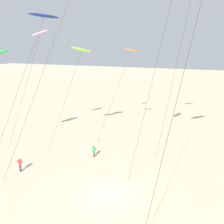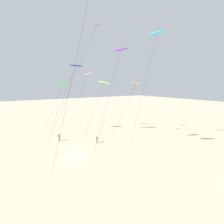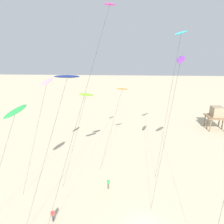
{
  "view_description": "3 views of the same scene",
  "coord_description": "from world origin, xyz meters",
  "px_view_note": "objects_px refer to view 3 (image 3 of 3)",
  "views": [
    {
      "loc": [
        7.97,
        -19.39,
        14.02
      ],
      "look_at": [
        -3.35,
        10.01,
        5.38
      ],
      "focal_mm": 40.03,
      "sensor_mm": 36.0,
      "label": 1
    },
    {
      "loc": [
        31.53,
        -12.87,
        13.07
      ],
      "look_at": [
        -0.26,
        8.18,
        7.41
      ],
      "focal_mm": 31.08,
      "sensor_mm": 36.0,
      "label": 2
    },
    {
      "loc": [
        -2.79,
        -18.83,
        20.28
      ],
      "look_at": [
        -4.17,
        7.72,
        11.75
      ],
      "focal_mm": 33.39,
      "sensor_mm": 36.0,
      "label": 3
    }
  ],
  "objects_px": {
    "kite_magenta": "(108,11)",
    "kite_lime": "(86,95)",
    "stilt_house": "(217,113)",
    "kite_green": "(15,112)",
    "kite_pink": "(47,83)",
    "kite_purple": "(181,61)",
    "kite_cyan": "(181,34)",
    "kite_orange": "(122,90)",
    "kite_navy": "(67,77)",
    "kite_flyer_middle": "(53,215)",
    "kite_flyer_nearest": "(108,183)"
  },
  "relations": [
    {
      "from": "kite_orange",
      "to": "kite_flyer_nearest",
      "type": "xyz_separation_m",
      "value": [
        -1.79,
        -9.45,
        -12.07
      ]
    },
    {
      "from": "kite_green",
      "to": "kite_navy",
      "type": "bearing_deg",
      "value": 9.02
    },
    {
      "from": "kite_green",
      "to": "kite_flyer_nearest",
      "type": "height_order",
      "value": "kite_green"
    },
    {
      "from": "kite_lime",
      "to": "kite_flyer_middle",
      "type": "xyz_separation_m",
      "value": [
        -2.66,
        -10.6,
        -12.3
      ]
    },
    {
      "from": "kite_navy",
      "to": "kite_orange",
      "type": "xyz_separation_m",
      "value": [
        6.19,
        12.04,
        -3.86
      ]
    },
    {
      "from": "kite_navy",
      "to": "kite_orange",
      "type": "distance_m",
      "value": 14.07
    },
    {
      "from": "kite_pink",
      "to": "kite_magenta",
      "type": "bearing_deg",
      "value": -16.8
    },
    {
      "from": "kite_flyer_nearest",
      "to": "stilt_house",
      "type": "distance_m",
      "value": 35.43
    },
    {
      "from": "kite_pink",
      "to": "kite_navy",
      "type": "bearing_deg",
      "value": -49.28
    },
    {
      "from": "kite_pink",
      "to": "stilt_house",
      "type": "relative_size",
      "value": 2.73
    },
    {
      "from": "kite_lime",
      "to": "kite_navy",
      "type": "height_order",
      "value": "kite_navy"
    },
    {
      "from": "kite_pink",
      "to": "kite_flyer_middle",
      "type": "height_order",
      "value": "kite_pink"
    },
    {
      "from": "stilt_house",
      "to": "kite_green",
      "type": "bearing_deg",
      "value": -141.96
    },
    {
      "from": "kite_lime",
      "to": "kite_pink",
      "type": "xyz_separation_m",
      "value": [
        -5.16,
        -1.8,
        2.12
      ]
    },
    {
      "from": "kite_orange",
      "to": "kite_flyer_middle",
      "type": "xyz_separation_m",
      "value": [
        -8.01,
        -15.82,
        -12.07
      ]
    },
    {
      "from": "kite_navy",
      "to": "kite_flyer_middle",
      "type": "height_order",
      "value": "kite_navy"
    },
    {
      "from": "kite_pink",
      "to": "stilt_house",
      "type": "distance_m",
      "value": 42.13
    },
    {
      "from": "kite_cyan",
      "to": "kite_orange",
      "type": "xyz_separation_m",
      "value": [
        -8.48,
        2.6,
        -8.87
      ]
    },
    {
      "from": "kite_magenta",
      "to": "stilt_house",
      "type": "relative_size",
      "value": 4.25
    },
    {
      "from": "kite_cyan",
      "to": "kite_pink",
      "type": "xyz_separation_m",
      "value": [
        -18.99,
        -4.42,
        -6.51
      ]
    },
    {
      "from": "kite_flyer_middle",
      "to": "kite_cyan",
      "type": "bearing_deg",
      "value": 38.72
    },
    {
      "from": "kite_magenta",
      "to": "kite_lime",
      "type": "bearing_deg",
      "value": 129.34
    },
    {
      "from": "kite_magenta",
      "to": "kite_orange",
      "type": "distance_m",
      "value": 14.73
    },
    {
      "from": "kite_pink",
      "to": "kite_orange",
      "type": "bearing_deg",
      "value": 33.72
    },
    {
      "from": "kite_purple",
      "to": "kite_pink",
      "type": "relative_size",
      "value": 1.2
    },
    {
      "from": "kite_navy",
      "to": "kite_purple",
      "type": "bearing_deg",
      "value": 10.78
    },
    {
      "from": "kite_magenta",
      "to": "kite_cyan",
      "type": "relative_size",
      "value": 1.1
    },
    {
      "from": "kite_lime",
      "to": "kite_pink",
      "type": "height_order",
      "value": "kite_pink"
    },
    {
      "from": "kite_green",
      "to": "kite_flyer_middle",
      "type": "bearing_deg",
      "value": -33.32
    },
    {
      "from": "kite_magenta",
      "to": "kite_flyer_middle",
      "type": "bearing_deg",
      "value": -135.82
    },
    {
      "from": "kite_navy",
      "to": "stilt_house",
      "type": "height_order",
      "value": "kite_navy"
    },
    {
      "from": "kite_navy",
      "to": "kite_cyan",
      "type": "bearing_deg",
      "value": 32.76
    },
    {
      "from": "kite_magenta",
      "to": "kite_lime",
      "type": "relative_size",
      "value": 1.8
    },
    {
      "from": "kite_cyan",
      "to": "kite_lime",
      "type": "xyz_separation_m",
      "value": [
        -13.83,
        -2.62,
        -8.63
      ]
    },
    {
      "from": "kite_pink",
      "to": "stilt_house",
      "type": "height_order",
      "value": "kite_pink"
    },
    {
      "from": "kite_purple",
      "to": "kite_cyan",
      "type": "relative_size",
      "value": 0.85
    },
    {
      "from": "kite_magenta",
      "to": "kite_purple",
      "type": "xyz_separation_m",
      "value": [
        8.67,
        0.15,
        -5.38
      ]
    },
    {
      "from": "kite_orange",
      "to": "kite_flyer_middle",
      "type": "relative_size",
      "value": 8.06
    },
    {
      "from": "kite_lime",
      "to": "kite_flyer_middle",
      "type": "height_order",
      "value": "kite_lime"
    },
    {
      "from": "kite_green",
      "to": "kite_cyan",
      "type": "bearing_deg",
      "value": 26.61
    },
    {
      "from": "kite_purple",
      "to": "kite_lime",
      "type": "relative_size",
      "value": 1.39
    },
    {
      "from": "kite_magenta",
      "to": "kite_navy",
      "type": "bearing_deg",
      "value": -152.34
    },
    {
      "from": "kite_purple",
      "to": "kite_orange",
      "type": "relative_size",
      "value": 1.43
    },
    {
      "from": "kite_pink",
      "to": "kite_flyer_nearest",
      "type": "distance_m",
      "value": 17.03
    },
    {
      "from": "kite_magenta",
      "to": "kite_purple",
      "type": "relative_size",
      "value": 1.3
    },
    {
      "from": "kite_cyan",
      "to": "kite_flyer_middle",
      "type": "relative_size",
      "value": 13.5
    },
    {
      "from": "kite_purple",
      "to": "kite_navy",
      "type": "xyz_separation_m",
      "value": [
        -13.16,
        -2.51,
        -1.74
      ]
    },
    {
      "from": "kite_magenta",
      "to": "kite_navy",
      "type": "distance_m",
      "value": 8.74
    },
    {
      "from": "kite_green",
      "to": "kite_orange",
      "type": "bearing_deg",
      "value": 46.6
    },
    {
      "from": "kite_pink",
      "to": "kite_flyer_middle",
      "type": "xyz_separation_m",
      "value": [
        2.5,
        -8.81,
        -14.42
      ]
    }
  ]
}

